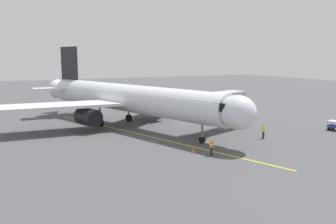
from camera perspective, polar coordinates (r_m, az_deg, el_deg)
name	(u,v)px	position (r m, az deg, el deg)	size (l,w,h in m)	color
ground_plane	(122,125)	(50.87, -7.59, -2.13)	(220.00, 220.00, 0.00)	#4C4C4F
apron_lead_in_line	(143,135)	(44.07, -4.08, -3.81)	(0.24, 40.00, 0.01)	yellow
airplane	(126,99)	(49.17, -6.90, 2.22)	(32.70, 38.97, 11.50)	silver
jet_bridge	(214,104)	(45.18, 7.51, 1.30)	(11.32, 6.29, 5.40)	#B7B7BC
ground_crew_marshaller	(212,147)	(35.00, 7.18, -5.77)	(0.45, 0.34, 1.71)	#23232D
ground_crew_wing_walker	(263,131)	(43.50, 15.44, -3.10)	(0.45, 0.47, 1.71)	#23232D
ground_crew_loader	(81,117)	(53.45, -14.09, -0.82)	(0.42, 0.47, 1.71)	#23232D
tug_near_nose	(205,112)	(58.31, 6.15, 0.03)	(2.70, 2.67, 1.50)	#2D3899
belt_loader_portside	(126,106)	(65.08, -6.85, 0.97)	(3.34, 4.56, 2.32)	black
safety_cone_nose_left	(224,130)	(46.35, 9.20, -2.92)	(0.32, 0.32, 0.55)	#F2590F
safety_cone_nose_right	(238,120)	(53.85, 11.49, -1.32)	(0.32, 0.32, 0.55)	#F2590F
safety_cone_wing_port	(193,150)	(35.96, 4.14, -6.32)	(0.32, 0.32, 0.55)	#F2590F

